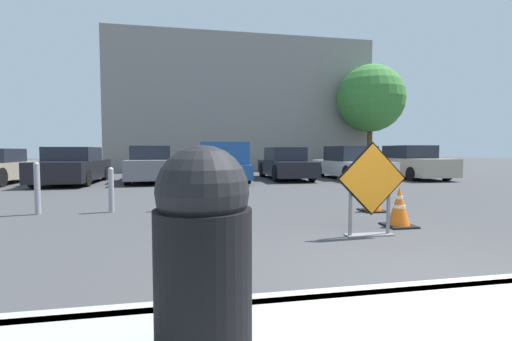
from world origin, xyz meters
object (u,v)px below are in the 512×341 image
Objects in this scene: traffic_cone_second at (373,193)px; road_closed_sign at (371,186)px; bollard_second at (111,188)px; parked_car_third at (151,165)px; pickup_truck at (222,164)px; parked_car_sixth at (410,163)px; parked_car_fifth at (350,164)px; traffic_cone_nearest at (399,207)px; bollard_third at (37,187)px; trash_bin at (203,251)px; bollard_nearest at (180,184)px; parked_car_second at (73,167)px; parked_car_fourth at (285,164)px.

road_closed_sign is at bearing -120.12° from traffic_cone_second.
parked_car_third is at bearing 90.09° from bollard_second.
parked_car_sixth is at bearing -179.47° from pickup_truck.
parked_car_third is (-4.37, 10.17, -0.07)m from road_closed_sign.
pickup_truck reaches higher than parked_car_third.
traffic_cone_second is 8.52m from parked_car_fifth.
traffic_cone_nearest is at bearing 104.85° from pickup_truck.
trash_bin is at bearing -61.00° from bollard_third.
traffic_cone_second is at bearing -7.47° from bollard_third.
bollard_third is (-6.60, 2.34, 0.23)m from traffic_cone_nearest.
bollard_second is (-5.50, 0.91, 0.11)m from traffic_cone_second.
parked_car_third is 3.73× the size of trash_bin.
parked_car_fifth is at bearing 43.32° from bollard_nearest.
bollard_nearest is (-0.33, 5.72, -0.17)m from trash_bin.
pickup_truck reaches higher than bollard_nearest.
parked_car_fifth is at bearing -2.57° from parked_car_sixth.
traffic_cone_nearest is at bearing 44.58° from trash_bin.
parked_car_fifth reaches higher than parked_car_second.
parked_car_fifth is 3.85× the size of trash_bin.
bollard_nearest is at bearing 97.43° from parked_car_third.
parked_car_third is at bearing 1.78° from parked_car_fourth.
bollard_third is at bearing 172.53° from traffic_cone_second.
parked_car_fifth is 4.84× the size of bollard_second.
bollard_second is 1.42m from bollard_third.
parked_car_second is at bearing 113.05° from bollard_second.
bollard_nearest is (-10.30, -6.81, -0.12)m from parked_car_sixth.
trash_bin is at bearing -127.89° from traffic_cone_second.
road_closed_sign is at bearing -44.46° from bollard_nearest.
parked_car_second is 3.64× the size of trash_bin.
pickup_truck is 5.86× the size of bollard_second.
parked_car_sixth is (6.54, 9.15, 0.37)m from traffic_cone_nearest.
traffic_cone_nearest is 7.01m from bollard_third.
traffic_cone_nearest is 0.57× the size of trash_bin.
bollard_second is at bearing 86.42° from parked_car_third.
parked_car_fourth is at bearing 81.76° from road_closed_sign.
parked_car_fourth is at bearing -12.25° from parked_car_fifth.
parked_car_fourth is 8.70m from bollard_nearest.
bollard_nearest is 2.84m from bollard_third.
parked_car_fourth is (2.94, 0.59, -0.07)m from pickup_truck.
pickup_truck reaches higher than road_closed_sign.
bollard_third is at bearing 45.68° from parked_car_fourth.
parked_car_third is at bearing -2.21° from parked_car_sixth.
bollard_second is (-2.92, -6.89, -0.23)m from pickup_truck.
traffic_cone_second is 0.85× the size of bollard_second.
road_closed_sign reaches higher than bollard_nearest.
parked_car_fifth is at bearing 169.53° from parked_car_fourth.
parked_car_third is 13.13m from trash_bin.
bollard_third is (-6.92, 0.91, 0.17)m from traffic_cone_second.
parked_car_sixth is (7.37, 9.69, -0.06)m from road_closed_sign.
parked_car_third is 0.80× the size of pickup_truck.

